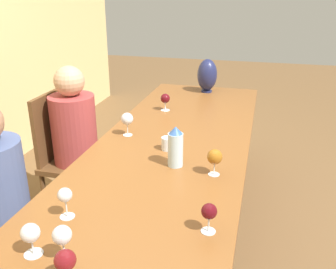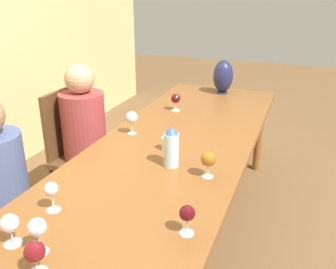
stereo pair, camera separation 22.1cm
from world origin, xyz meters
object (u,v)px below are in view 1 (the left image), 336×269
wine_glass_0 (165,99)px  wine_glass_5 (127,119)px  vase (207,75)px  wine_glass_1 (62,236)px  wine_glass_2 (65,196)px  wine_glass_6 (65,261)px  water_tumbler (167,144)px  water_bottle (175,147)px  chair_far (67,154)px  person_far (77,139)px  wine_glass_3 (30,234)px  wine_glass_7 (215,157)px  wine_glass_4 (209,212)px

wine_glass_0 → wine_glass_5: bearing=169.5°
vase → wine_glass_1: vase is taller
wine_glass_2 → wine_glass_5: bearing=4.5°
wine_glass_6 → water_tumbler: bearing=-2.5°
water_bottle → chair_far: (0.47, 0.94, -0.36)m
wine_glass_1 → wine_glass_0: bearing=3.1°
wine_glass_2 → person_far: 1.20m
vase → wine_glass_0: (-0.63, 0.23, -0.06)m
wine_glass_0 → wine_glass_3: 1.76m
wine_glass_3 → wine_glass_5: bearing=3.4°
wine_glass_6 → wine_glass_5: bearing=11.5°
wine_glass_1 → wine_glass_3: size_ratio=1.12×
wine_glass_5 → chair_far: (0.12, 0.53, -0.36)m
water_bottle → person_far: 1.00m
wine_glass_2 → wine_glass_3: wine_glass_2 is taller
vase → water_tumbler: bearing=179.0°
vase → wine_glass_0: 0.67m
wine_glass_0 → chair_far: (-0.45, 0.64, -0.34)m
wine_glass_7 → water_bottle: bearing=76.3°
wine_glass_0 → person_far: 0.74m
wine_glass_2 → wine_glass_5: wine_glass_5 is taller
wine_glass_4 → water_tumbler: bearing=26.3°
water_tumbler → wine_glass_4: (-0.74, -0.36, 0.05)m
person_far → vase: bearing=-35.9°
water_bottle → person_far: (0.47, 0.85, -0.23)m
vase → wine_glass_4: vase is taller
wine_glass_1 → wine_glass_5: size_ratio=0.94×
water_bottle → person_far: bearing=61.0°
water_tumbler → wine_glass_0: wine_glass_0 is taller
wine_glass_2 → wine_glass_7: wine_glass_7 is taller
wine_glass_6 → wine_glass_7: size_ratio=0.89×
wine_glass_6 → wine_glass_7: (0.88, -0.37, 0.01)m
water_bottle → wine_glass_1: (-0.84, 0.21, -0.00)m
wine_glass_5 → water_bottle: bearing=-130.9°
wine_glass_2 → person_far: size_ratio=0.12×
wine_glass_4 → wine_glass_5: 1.12m
wine_glass_4 → chair_far: bearing=49.9°
person_far → water_tumbler: bearing=-110.3°
water_bottle → vase: 1.55m
wine_glass_2 → wine_glass_3: bearing=179.4°
water_tumbler → wine_glass_0: 0.76m
chair_far → wine_glass_6: bearing=-150.5°
wine_glass_7 → chair_far: size_ratio=0.15×
wine_glass_3 → wine_glass_6: size_ratio=1.02×
wine_glass_4 → wine_glass_7: 0.49m
water_bottle → wine_glass_2: bearing=150.6°
wine_glass_1 → wine_glass_4: (0.30, -0.47, -0.01)m
wine_glass_4 → wine_glass_7: (0.49, 0.05, 0.01)m
water_bottle → water_tumbler: (0.19, 0.10, -0.07)m
wine_glass_0 → wine_glass_2: wine_glass_2 is taller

